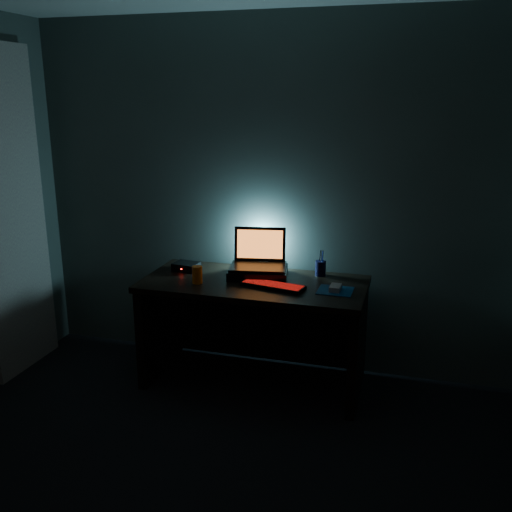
{
  "coord_description": "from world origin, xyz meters",
  "views": [
    {
      "loc": [
        1.01,
        -1.88,
        1.96
      ],
      "look_at": [
        0.03,
        1.57,
        0.94
      ],
      "focal_mm": 40.0,
      "sensor_mm": 36.0,
      "label": 1
    }
  ],
  "objects_px": {
    "juice_glass": "(197,275)",
    "router": "(186,267)",
    "laptop": "(259,258)",
    "mouse": "(335,288)",
    "keyboard": "(273,286)",
    "pen_cup": "(321,268)"
  },
  "relations": [
    {
      "from": "laptop",
      "to": "router",
      "type": "xyz_separation_m",
      "value": [
        -0.52,
        -0.06,
        -0.09
      ]
    },
    {
      "from": "keyboard",
      "to": "mouse",
      "type": "relative_size",
      "value": 3.95
    },
    {
      "from": "mouse",
      "to": "juice_glass",
      "type": "bearing_deg",
      "value": -173.26
    },
    {
      "from": "keyboard",
      "to": "juice_glass",
      "type": "relative_size",
      "value": 3.74
    },
    {
      "from": "juice_glass",
      "to": "laptop",
      "type": "bearing_deg",
      "value": 41.52
    },
    {
      "from": "keyboard",
      "to": "pen_cup",
      "type": "height_order",
      "value": "pen_cup"
    },
    {
      "from": "keyboard",
      "to": "juice_glass",
      "type": "xyz_separation_m",
      "value": [
        -0.51,
        -0.05,
        0.05
      ]
    },
    {
      "from": "juice_glass",
      "to": "mouse",
      "type": "bearing_deg",
      "value": 5.95
    },
    {
      "from": "mouse",
      "to": "keyboard",
      "type": "bearing_deg",
      "value": -172.95
    },
    {
      "from": "keyboard",
      "to": "pen_cup",
      "type": "bearing_deg",
      "value": 64.55
    },
    {
      "from": "mouse",
      "to": "router",
      "type": "xyz_separation_m",
      "value": [
        -1.09,
        0.15,
        0.01
      ]
    },
    {
      "from": "laptop",
      "to": "mouse",
      "type": "bearing_deg",
      "value": -30.2
    },
    {
      "from": "pen_cup",
      "to": "router",
      "type": "bearing_deg",
      "value": -171.37
    },
    {
      "from": "laptop",
      "to": "pen_cup",
      "type": "relative_size",
      "value": 4.0
    },
    {
      "from": "laptop",
      "to": "juice_glass",
      "type": "bearing_deg",
      "value": -148.54
    },
    {
      "from": "laptop",
      "to": "keyboard",
      "type": "xyz_separation_m",
      "value": [
        0.17,
        -0.25,
        -0.11
      ]
    },
    {
      "from": "keyboard",
      "to": "mouse",
      "type": "height_order",
      "value": "mouse"
    },
    {
      "from": "laptop",
      "to": "keyboard",
      "type": "relative_size",
      "value": 0.96
    },
    {
      "from": "mouse",
      "to": "juice_glass",
      "type": "xyz_separation_m",
      "value": [
        -0.91,
        -0.09,
        0.04
      ]
    },
    {
      "from": "mouse",
      "to": "pen_cup",
      "type": "xyz_separation_m",
      "value": [
        -0.15,
        0.29,
        0.03
      ]
    },
    {
      "from": "juice_glass",
      "to": "router",
      "type": "bearing_deg",
      "value": 126.53
    },
    {
      "from": "laptop",
      "to": "router",
      "type": "bearing_deg",
      "value": 176.03
    }
  ]
}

